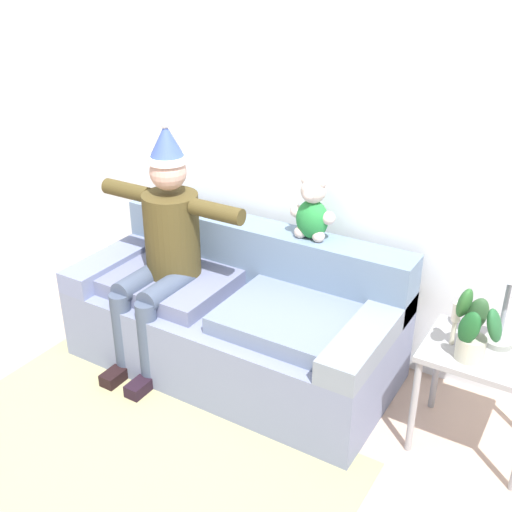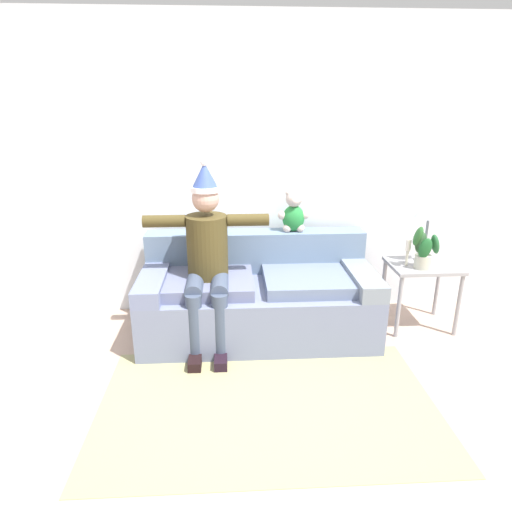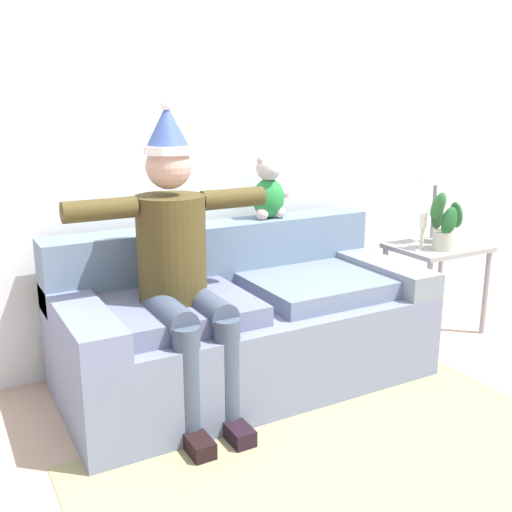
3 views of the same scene
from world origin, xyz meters
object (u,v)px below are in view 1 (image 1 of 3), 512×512
Objects in this scene: person_seated at (163,245)px; side_table at (483,367)px; potted_plant at (474,328)px; candle_tall at (456,318)px; couch at (237,317)px; teddy_bear at (312,211)px.

person_seated reaches higher than side_table.
candle_tall is (-0.11, 0.08, -0.02)m from potted_plant.
couch is 3.32× the size of side_table.
potted_plant is 1.66× the size of candle_tall.
person_seated is 1.74m from candle_tall.
potted_plant reaches higher than couch.
teddy_bear is at bearing 41.02° from couch.
person_seated is at bearing -148.92° from teddy_bear.
teddy_bear is 0.98× the size of potted_plant.
couch is 1.48m from side_table.
side_table is 0.30m from candle_tall.
teddy_bear is 1.16m from potted_plant.
teddy_bear is 0.64× the size of side_table.
couch is 1.37m from candle_tall.
side_table is 0.29m from potted_plant.
side_table is 1.54× the size of potted_plant.
person_seated is 0.92m from teddy_bear.
potted_plant is (-0.06, -0.10, 0.26)m from side_table.
teddy_bear reaches higher than potted_plant.
couch is at bearing 176.20° from potted_plant.
potted_plant is at bearing 2.18° from person_seated.
teddy_bear is 1.62× the size of candle_tall.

